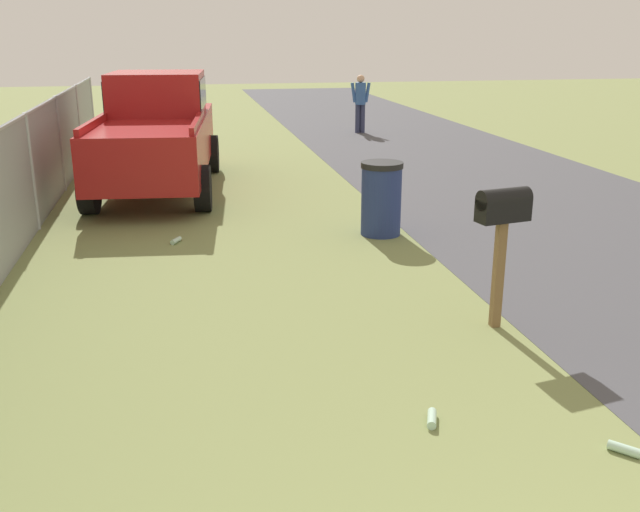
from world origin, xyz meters
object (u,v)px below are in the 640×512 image
at_px(pedestrian, 360,100).
at_px(pickup_truck, 157,129).
at_px(mailbox, 503,217).
at_px(trash_bin, 381,198).

bearing_deg(pedestrian, pickup_truck, -31.92).
height_order(pickup_truck, pedestrian, pickup_truck).
relative_size(mailbox, trash_bin, 1.33).
relative_size(pickup_truck, pedestrian, 3.28).
height_order(mailbox, pedestrian, pedestrian).
distance_m(trash_bin, pedestrian, 10.82).
height_order(trash_bin, pedestrian, pedestrian).
xyz_separation_m(mailbox, trash_bin, (3.49, 0.21, -0.60)).
xyz_separation_m(pickup_truck, pedestrian, (6.69, -5.52, -0.16)).
bearing_deg(trash_bin, mailbox, -176.60).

